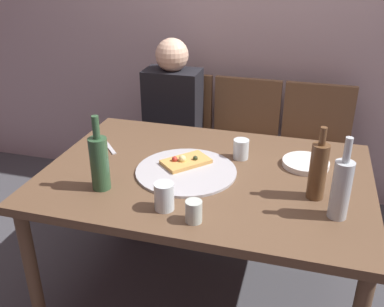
{
  "coord_description": "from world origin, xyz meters",
  "views": [
    {
      "loc": [
        0.42,
        -1.72,
        1.69
      ],
      "look_at": [
        -0.09,
        0.07,
        0.79
      ],
      "focal_mm": 40.63,
      "sensor_mm": 36.0,
      "label": 1
    }
  ],
  "objects_px": {
    "pizza_tray": "(186,171)",
    "chair_middle": "(243,140)",
    "tumbler_near": "(164,196)",
    "table_knife": "(108,146)",
    "chair_right": "(314,148)",
    "dining_table": "(206,186)",
    "beer_bottle": "(318,170)",
    "wine_glass": "(194,211)",
    "tumbler_far": "(241,149)",
    "chair_left": "(176,132)",
    "wine_bottle": "(99,162)",
    "water_bottle": "(341,188)",
    "pizza_slice_last": "(186,161)",
    "guest_in_sweater": "(169,123)",
    "plate_stack": "(306,163)"
  },
  "relations": [
    {
      "from": "beer_bottle",
      "to": "wine_glass",
      "type": "bearing_deg",
      "value": -145.04
    },
    {
      "from": "dining_table",
      "to": "tumbler_near",
      "type": "relative_size",
      "value": 13.07
    },
    {
      "from": "dining_table",
      "to": "pizza_slice_last",
      "type": "xyz_separation_m",
      "value": [
        -0.11,
        0.04,
        0.1
      ]
    },
    {
      "from": "plate_stack",
      "to": "chair_right",
      "type": "xyz_separation_m",
      "value": [
        0.05,
        0.73,
        -0.24
      ]
    },
    {
      "from": "dining_table",
      "to": "wine_bottle",
      "type": "xyz_separation_m",
      "value": [
        -0.4,
        -0.26,
        0.2
      ]
    },
    {
      "from": "water_bottle",
      "to": "chair_right",
      "type": "height_order",
      "value": "water_bottle"
    },
    {
      "from": "plate_stack",
      "to": "chair_left",
      "type": "relative_size",
      "value": 0.24
    },
    {
      "from": "table_knife",
      "to": "chair_right",
      "type": "height_order",
      "value": "chair_right"
    },
    {
      "from": "wine_glass",
      "to": "chair_right",
      "type": "bearing_deg",
      "value": 71.65
    },
    {
      "from": "chair_right",
      "to": "beer_bottle",
      "type": "bearing_deg",
      "value": 90.16
    },
    {
      "from": "table_knife",
      "to": "beer_bottle",
      "type": "bearing_deg",
      "value": 35.78
    },
    {
      "from": "pizza_slice_last",
      "to": "tumbler_near",
      "type": "relative_size",
      "value": 2.2
    },
    {
      "from": "chair_left",
      "to": "tumbler_near",
      "type": "bearing_deg",
      "value": 105.8
    },
    {
      "from": "pizza_slice_last",
      "to": "chair_right",
      "type": "height_order",
      "value": "chair_right"
    },
    {
      "from": "table_knife",
      "to": "chair_right",
      "type": "bearing_deg",
      "value": 84.59
    },
    {
      "from": "dining_table",
      "to": "pizza_tray",
      "type": "height_order",
      "value": "pizza_tray"
    },
    {
      "from": "wine_bottle",
      "to": "guest_in_sweater",
      "type": "distance_m",
      "value": 1.05
    },
    {
      "from": "tumbler_near",
      "to": "chair_middle",
      "type": "height_order",
      "value": "chair_middle"
    },
    {
      "from": "wine_bottle",
      "to": "chair_right",
      "type": "height_order",
      "value": "wine_bottle"
    },
    {
      "from": "beer_bottle",
      "to": "wine_glass",
      "type": "height_order",
      "value": "beer_bottle"
    },
    {
      "from": "wine_glass",
      "to": "dining_table",
      "type": "bearing_deg",
      "value": 97.27
    },
    {
      "from": "pizza_tray",
      "to": "chair_middle",
      "type": "bearing_deg",
      "value": 83.15
    },
    {
      "from": "water_bottle",
      "to": "tumbler_far",
      "type": "xyz_separation_m",
      "value": [
        -0.45,
        0.4,
        -0.08
      ]
    },
    {
      "from": "table_knife",
      "to": "chair_left",
      "type": "relative_size",
      "value": 0.24
    },
    {
      "from": "chair_left",
      "to": "dining_table",
      "type": "bearing_deg",
      "value": 115.72
    },
    {
      "from": "chair_middle",
      "to": "pizza_slice_last",
      "type": "bearing_deg",
      "value": 81.28
    },
    {
      "from": "wine_bottle",
      "to": "beer_bottle",
      "type": "relative_size",
      "value": 1.06
    },
    {
      "from": "tumbler_far",
      "to": "chair_left",
      "type": "bearing_deg",
      "value": 128.05
    },
    {
      "from": "tumbler_near",
      "to": "plate_stack",
      "type": "relative_size",
      "value": 0.52
    },
    {
      "from": "wine_glass",
      "to": "table_knife",
      "type": "relative_size",
      "value": 0.4
    },
    {
      "from": "chair_right",
      "to": "wine_glass",
      "type": "bearing_deg",
      "value": 71.65
    },
    {
      "from": "wine_bottle",
      "to": "chair_left",
      "type": "bearing_deg",
      "value": 92.02
    },
    {
      "from": "dining_table",
      "to": "chair_middle",
      "type": "xyz_separation_m",
      "value": [
        0.02,
        0.92,
        -0.15
      ]
    },
    {
      "from": "plate_stack",
      "to": "table_knife",
      "type": "relative_size",
      "value": 1.0
    },
    {
      "from": "pizza_slice_last",
      "to": "tumbler_near",
      "type": "height_order",
      "value": "tumbler_near"
    },
    {
      "from": "dining_table",
      "to": "beer_bottle",
      "type": "xyz_separation_m",
      "value": [
        0.49,
        -0.09,
        0.2
      ]
    },
    {
      "from": "plate_stack",
      "to": "chair_right",
      "type": "height_order",
      "value": "chair_right"
    },
    {
      "from": "dining_table",
      "to": "chair_middle",
      "type": "relative_size",
      "value": 1.65
    },
    {
      "from": "beer_bottle",
      "to": "wine_glass",
      "type": "relative_size",
      "value": 3.58
    },
    {
      "from": "pizza_tray",
      "to": "water_bottle",
      "type": "relative_size",
      "value": 1.4
    },
    {
      "from": "dining_table",
      "to": "table_knife",
      "type": "xyz_separation_m",
      "value": [
        -0.56,
        0.14,
        0.07
      ]
    },
    {
      "from": "water_bottle",
      "to": "chair_right",
      "type": "bearing_deg",
      "value": 94.52
    },
    {
      "from": "chair_left",
      "to": "beer_bottle",
      "type": "bearing_deg",
      "value": 132.76
    },
    {
      "from": "tumbler_far",
      "to": "wine_glass",
      "type": "relative_size",
      "value": 1.12
    },
    {
      "from": "beer_bottle",
      "to": "plate_stack",
      "type": "relative_size",
      "value": 1.43
    },
    {
      "from": "tumbler_near",
      "to": "chair_left",
      "type": "distance_m",
      "value": 1.34
    },
    {
      "from": "pizza_tray",
      "to": "chair_right",
      "type": "height_order",
      "value": "chair_right"
    },
    {
      "from": "wine_glass",
      "to": "chair_right",
      "type": "relative_size",
      "value": 0.1
    },
    {
      "from": "table_knife",
      "to": "chair_right",
      "type": "xyz_separation_m",
      "value": [
        1.05,
        0.78,
        -0.23
      ]
    },
    {
      "from": "wine_glass",
      "to": "plate_stack",
      "type": "distance_m",
      "value": 0.7
    }
  ]
}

